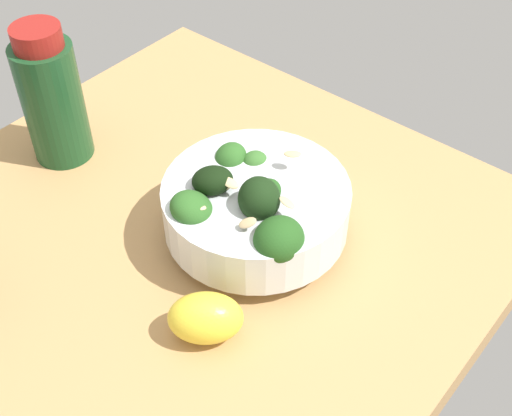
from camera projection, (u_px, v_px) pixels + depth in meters
The scene contains 4 objects.
ground_plane at pixel (191, 245), 73.48cm from camera, with size 60.23×60.23×4.38cm, color tan.
bowl_of_broccoli at pixel (254, 206), 68.05cm from camera, with size 18.80×18.80×10.01cm.
lemon_wedge at pixel (206, 318), 60.85cm from camera, with size 6.83×4.68×4.86cm, color yellow.
bottle_tall at pixel (51, 98), 75.70cm from camera, with size 6.85×6.85×16.54cm.
Camera 1 is at (-33.94, -37.15, 51.96)cm, focal length 47.88 mm.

